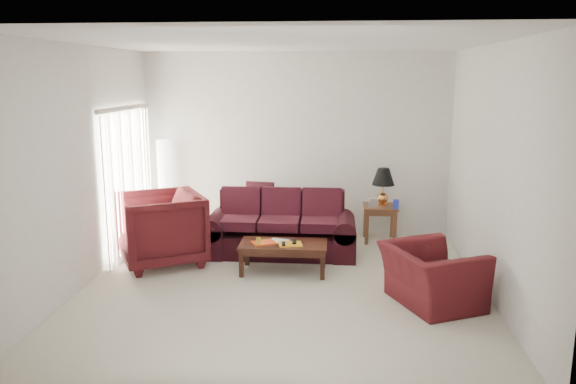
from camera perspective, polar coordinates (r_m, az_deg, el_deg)
The scene contains 19 objects.
floor at distance 7.19m, azimuth -0.57°, elevation -9.61°, with size 5.00×5.00×0.00m, color beige.
blinds at distance 8.67m, azimuth -15.89°, elevation 1.07°, with size 0.10×2.00×2.16m, color silver.
sofa at distance 8.33m, azimuth -0.81°, elevation -3.31°, with size 2.23×0.96×0.91m, color black, non-canonical shape.
throw_pillow at distance 9.05m, azimuth -2.89°, elevation -0.35°, with size 0.44×0.13×0.44m, color black.
end_table at distance 9.15m, azimuth 9.30°, elevation -3.15°, with size 0.53×0.53×0.58m, color brown, non-canonical shape.
table_lamp at distance 9.06m, azimuth 9.63°, elevation 0.53°, with size 0.36×0.36×0.60m, color #D38642, non-canonical shape.
clock at distance 8.96m, azimuth 8.68°, elevation -1.09°, with size 0.14×0.05×0.14m, color silver.
blue_canister at distance 8.89m, azimuth 10.90°, elevation -1.24°, with size 0.09×0.09×0.14m, color #18279D.
picture_frame at distance 9.19m, azimuth 8.49°, elevation -0.62°, with size 0.15×0.02×0.18m, color #B8B7BC.
floor_lamp at distance 9.47m, azimuth -12.37°, elevation 0.45°, with size 0.26×0.26×1.62m, color white, non-canonical shape.
armchair_left at distance 8.09m, azimuth -12.81°, elevation -3.66°, with size 1.09×1.13×1.02m, color #3C0D11.
armchair_right at distance 6.78m, azimuth 14.40°, elevation -8.27°, with size 1.05×0.92×0.68m, color #430F13.
coffee_table at distance 7.64m, azimuth -0.47°, elevation -6.67°, with size 1.17×0.58×0.41m, color black, non-canonical shape.
magazine_red at distance 7.57m, azimuth -2.50°, elevation -5.16°, with size 0.30×0.23×0.02m, color #DF4A16.
magazine_white at distance 7.65m, azimuth -0.94°, elevation -4.99°, with size 0.25×0.19×0.01m, color white.
magazine_orange at distance 7.50m, azimuth 0.24°, elevation -5.31°, with size 0.31×0.23×0.02m, color #F7A81D.
remote_a at distance 7.45m, azimuth -0.45°, elevation -5.28°, with size 0.05×0.16×0.02m, color black.
remote_b at distance 7.55m, azimuth 0.65°, elevation -5.05°, with size 0.05×0.19×0.02m, color black.
yellow_glass at distance 7.47m, azimuth -3.00°, elevation -5.05°, with size 0.06×0.06×0.11m, color yellow.
Camera 1 is at (0.63, -6.67, 2.62)m, focal length 35.00 mm.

